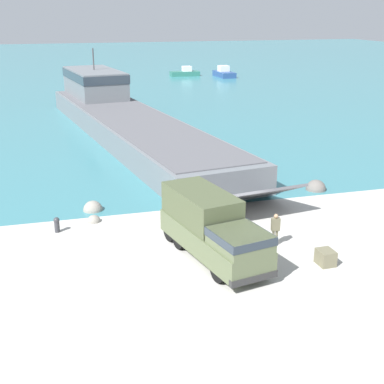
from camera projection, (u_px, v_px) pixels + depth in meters
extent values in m
plane|color=#B7B5AD|center=(244.00, 229.00, 29.88)|extent=(240.00, 240.00, 0.00)
cube|color=teal|center=(89.00, 67.00, 115.66)|extent=(240.00, 180.00, 0.01)
cube|color=slate|center=(132.00, 128.00, 50.85)|extent=(12.73, 40.32, 2.03)
cube|color=#56565B|center=(132.00, 117.00, 50.50)|extent=(11.94, 38.67, 0.08)
cube|color=slate|center=(95.00, 83.00, 61.96)|extent=(6.52, 11.72, 3.08)
cube|color=#28333D|center=(94.00, 75.00, 61.66)|extent=(6.67, 11.85, 0.92)
cylinder|color=#3F3F42|center=(93.00, 59.00, 61.08)|extent=(0.16, 0.16, 2.40)
cube|color=#56565B|center=(245.00, 196.00, 31.85)|extent=(6.58, 5.00, 2.00)
cube|color=#566042|center=(213.00, 240.00, 26.15)|extent=(3.79, 7.69, 1.13)
cube|color=#566042|center=(240.00, 240.00, 23.80)|extent=(2.67, 2.90, 0.78)
cube|color=#28333D|center=(240.00, 236.00, 23.74)|extent=(2.74, 2.94, 0.39)
cube|color=#495236|center=(201.00, 206.00, 26.77)|extent=(3.15, 5.02, 1.57)
cube|color=#2D2D2D|center=(254.00, 278.00, 23.25)|extent=(2.39, 0.72, 0.32)
cylinder|color=black|center=(255.00, 261.00, 24.76)|extent=(0.62, 1.26, 1.21)
cylinder|color=black|center=(220.00, 269.00, 23.93)|extent=(0.62, 1.26, 1.21)
cylinder|color=black|center=(213.00, 231.00, 28.13)|extent=(0.62, 1.26, 1.21)
cylinder|color=black|center=(180.00, 237.00, 27.30)|extent=(0.62, 1.26, 1.21)
cylinder|color=black|center=(203.00, 224.00, 29.06)|extent=(0.62, 1.26, 1.21)
cylinder|color=black|center=(171.00, 230.00, 28.23)|extent=(0.62, 1.26, 1.21)
cylinder|color=#6B664C|center=(273.00, 238.00, 27.66)|extent=(0.14, 0.14, 0.85)
cylinder|color=#6B664C|center=(277.00, 238.00, 27.68)|extent=(0.14, 0.14, 0.85)
cube|color=#6B664C|center=(276.00, 224.00, 27.43)|extent=(0.47, 0.30, 0.67)
sphere|color=tan|center=(276.00, 216.00, 27.28)|extent=(0.23, 0.23, 0.23)
cube|color=navy|center=(224.00, 74.00, 98.05)|extent=(2.70, 5.91, 0.95)
cube|color=silver|center=(223.00, 68.00, 98.12)|extent=(1.83, 1.80, 1.05)
cube|color=#2D7060|center=(185.00, 74.00, 99.40)|extent=(5.37, 2.20, 0.85)
cube|color=silver|center=(187.00, 69.00, 99.21)|extent=(1.62, 1.52, 0.93)
cylinder|color=#333338|center=(57.00, 227.00, 29.39)|extent=(0.29, 0.29, 0.61)
sphere|color=#333338|center=(56.00, 220.00, 29.26)|extent=(0.33, 0.33, 0.33)
cube|color=#6B664C|center=(326.00, 257.00, 25.60)|extent=(0.77, 0.92, 0.75)
sphere|color=gray|center=(93.00, 210.00, 32.68)|extent=(1.19, 1.19, 1.19)
sphere|color=gray|center=(94.00, 222.00, 30.94)|extent=(0.79, 0.79, 0.79)
sphere|color=#66605B|center=(316.00, 190.00, 36.43)|extent=(1.38, 1.38, 1.38)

